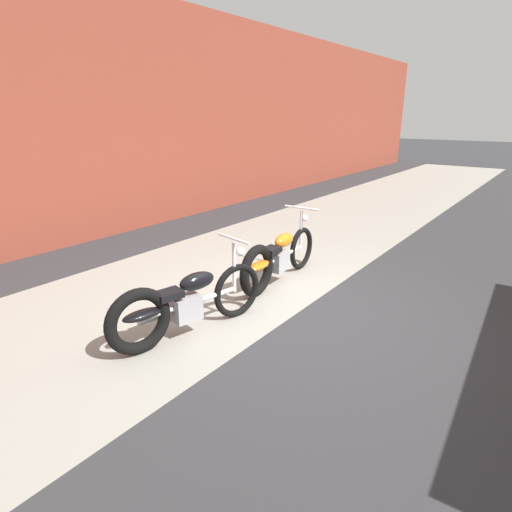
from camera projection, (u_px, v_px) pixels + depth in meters
name	position (u px, v px, depth m)	size (l,w,h in m)	color
ground_plane	(300.00, 311.00, 5.38)	(80.00, 80.00, 0.00)	#2D2D30
sidewalk_slab	(201.00, 280.00, 6.37)	(36.00, 3.50, 0.01)	gray
brick_building_wall	(56.00, 116.00, 7.57)	(36.00, 0.50, 4.69)	brown
motorcycle_black	(180.00, 305.00, 4.63)	(1.98, 0.72, 1.03)	black
motorcycle_orange	(275.00, 259.00, 6.11)	(2.01, 0.58, 1.03)	black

